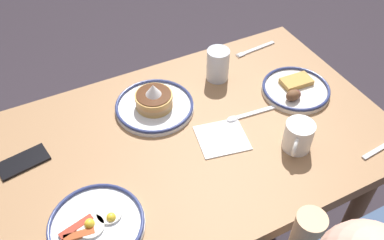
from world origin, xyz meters
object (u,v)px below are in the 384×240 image
paper_napkin (222,138)px  fork_near (255,49)px  drinking_glass (218,66)px  plate_near_main (296,89)px  cell_phone (23,162)px  tea_spoon (246,115)px  coffee_mug (298,136)px  plate_far_companion (96,225)px  plate_center_pancakes (154,104)px

paper_napkin → fork_near: 0.49m
drinking_glass → plate_near_main: bearing=136.0°
cell_phone → tea_spoon: bearing=160.1°
plate_near_main → fork_near: plate_near_main is taller
plate_near_main → fork_near: (-0.02, -0.28, -0.01)m
cell_phone → plate_near_main: bearing=164.0°
coffee_mug → tea_spoon: bearing=-71.2°
plate_far_companion → paper_napkin: 0.46m
plate_far_companion → coffee_mug: size_ratio=2.41×
plate_center_pancakes → coffee_mug: bearing=132.0°
cell_phone → paper_napkin: (-0.57, 0.18, -0.00)m
plate_center_pancakes → drinking_glass: drinking_glass is taller
plate_far_companion → fork_near: size_ratio=1.39×
plate_center_pancakes → cell_phone: plate_center_pancakes is taller
plate_near_main → tea_spoon: 0.22m
plate_near_main → drinking_glass: bearing=-44.0°
paper_napkin → fork_near: (-0.35, -0.35, 0.00)m
cell_phone → paper_napkin: size_ratio=0.96×
plate_center_pancakes → paper_napkin: bearing=121.5°
plate_center_pancakes → tea_spoon: plate_center_pancakes is taller
plate_near_main → cell_phone: (0.90, -0.11, -0.01)m
fork_near → coffee_mug: bearing=70.8°
plate_far_companion → tea_spoon: bearing=-162.7°
plate_near_main → tea_spoon: size_ratio=1.19×
fork_near → tea_spoon: (0.23, 0.30, 0.00)m
plate_center_pancakes → drinking_glass: 0.27m
tea_spoon → coffee_mug: bearing=108.8°
plate_center_pancakes → tea_spoon: bearing=146.5°
coffee_mug → paper_napkin: (0.18, -0.13, -0.05)m
paper_napkin → cell_phone: bearing=-17.5°
plate_far_companion → coffee_mug: (-0.63, 0.01, 0.04)m
coffee_mug → tea_spoon: (0.06, -0.18, -0.04)m
coffee_mug → paper_napkin: size_ratio=0.69×
coffee_mug → fork_near: (-0.17, -0.48, -0.05)m
plate_center_pancakes → cell_phone: bearing=4.9°
plate_near_main → tea_spoon: (0.21, 0.02, -0.01)m
plate_far_companion → cell_phone: bearing=-67.5°
plate_center_pancakes → plate_far_companion: 0.46m
fork_near → tea_spoon: tea_spoon is taller
plate_far_companion → cell_phone: (0.13, -0.31, -0.01)m
plate_center_pancakes → paper_napkin: (-0.13, 0.22, -0.02)m
plate_near_main → plate_far_companion: 0.80m
drinking_glass → paper_napkin: 0.30m
plate_far_companion → plate_near_main: bearing=-165.7°
plate_center_pancakes → plate_far_companion: size_ratio=1.04×
plate_near_main → drinking_glass: 0.28m
paper_napkin → tea_spoon: size_ratio=0.76×
plate_near_main → drinking_glass: drinking_glass is taller
coffee_mug → paper_napkin: 0.23m
fork_near → drinking_glass: bearing=20.6°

